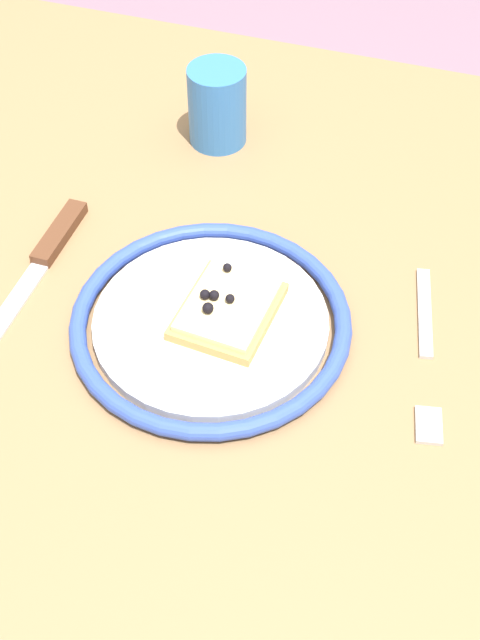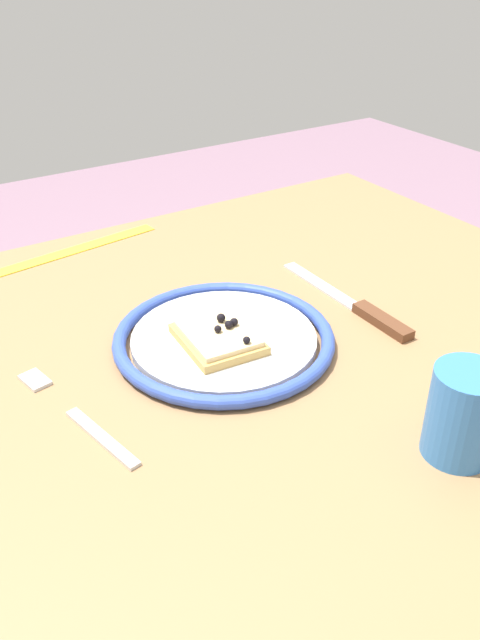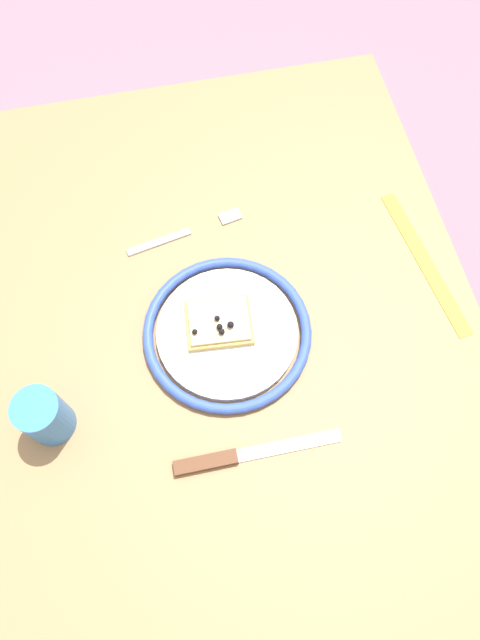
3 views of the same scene
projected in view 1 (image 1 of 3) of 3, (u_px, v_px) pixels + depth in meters
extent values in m
plane|color=gray|center=(233.00, 607.00, 1.38)|extent=(6.00, 6.00, 0.00)
cube|color=#936D47|center=(228.00, 305.00, 0.82)|extent=(1.06, 0.89, 0.04)
cylinder|color=#4C4742|center=(43.00, 232.00, 1.44)|extent=(0.05, 0.05, 0.72)
cylinder|color=white|center=(215.00, 325.00, 0.77)|extent=(0.22, 0.22, 0.01)
torus|color=#334FB2|center=(215.00, 322.00, 0.77)|extent=(0.26, 0.26, 0.02)
cube|color=tan|center=(228.00, 311.00, 0.77)|extent=(0.09, 0.11, 0.01)
cube|color=beige|center=(228.00, 305.00, 0.76)|extent=(0.08, 0.10, 0.01)
sphere|color=black|center=(230.00, 271.00, 0.78)|extent=(0.01, 0.01, 0.01)
sphere|color=black|center=(213.00, 295.00, 0.76)|extent=(0.01, 0.01, 0.01)
sphere|color=black|center=(210.00, 309.00, 0.75)|extent=(0.01, 0.01, 0.01)
sphere|color=black|center=(230.00, 299.00, 0.76)|extent=(0.01, 0.01, 0.01)
sphere|color=black|center=(205.00, 294.00, 0.76)|extent=(0.01, 0.01, 0.01)
cube|color=silver|center=(3.00, 320.00, 0.78)|extent=(0.02, 0.15, 0.00)
cube|color=#59331E|center=(60.00, 233.00, 0.85)|extent=(0.02, 0.09, 0.01)
cube|color=silver|center=(425.00, 312.00, 0.79)|extent=(0.03, 0.11, 0.00)
cube|color=silver|center=(429.00, 425.00, 0.70)|extent=(0.03, 0.04, 0.00)
cylinder|color=#3372BF|center=(217.00, 106.00, 0.93)|extent=(0.06, 0.06, 0.09)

